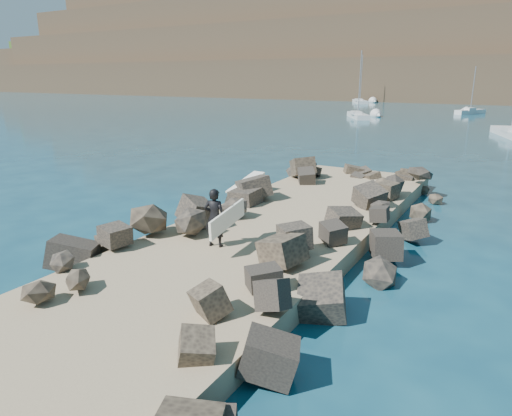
# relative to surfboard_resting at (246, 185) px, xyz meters

# --- Properties ---
(ground) EXTENTS (800.00, 800.00, 0.00)m
(ground) POSITION_rel_surfboard_resting_xyz_m (2.94, -3.19, -1.04)
(ground) COLOR #0F384C
(ground) RESTS_ON ground
(jetty) EXTENTS (6.00, 26.00, 0.60)m
(jetty) POSITION_rel_surfboard_resting_xyz_m (2.94, -5.19, -0.74)
(jetty) COLOR #8C7759
(jetty) RESTS_ON ground
(riprap_left) EXTENTS (2.60, 22.00, 1.00)m
(riprap_left) POSITION_rel_surfboard_resting_xyz_m (0.04, -4.69, -0.54)
(riprap_left) COLOR black
(riprap_left) RESTS_ON ground
(riprap_right) EXTENTS (2.60, 22.00, 1.00)m
(riprap_right) POSITION_rel_surfboard_resting_xyz_m (5.84, -4.69, -0.54)
(riprap_right) COLOR black
(riprap_right) RESTS_ON ground
(surfboard_resting) EXTENTS (0.62, 2.24, 0.07)m
(surfboard_resting) POSITION_rel_surfboard_resting_xyz_m (0.00, 0.00, 0.00)
(surfboard_resting) COLOR white
(surfboard_resting) RESTS_ON riprap_left
(surfer_with_board) EXTENTS (0.98, 2.14, 1.73)m
(surfer_with_board) POSITION_rel_surfboard_resting_xyz_m (2.43, -5.58, 0.44)
(surfer_with_board) COLOR black
(surfer_with_board) RESTS_ON jetty
(sailboat_b) EXTENTS (3.94, 5.61, 7.06)m
(sailboat_b) POSITION_rel_surfboard_resting_xyz_m (2.28, 60.80, -0.69)
(sailboat_b) COLOR silver
(sailboat_b) RESTS_ON ground
(sailboat_e) EXTENTS (5.57, 8.25, 9.95)m
(sailboat_e) POSITION_rel_surfboard_resting_xyz_m (-21.37, 81.05, -0.69)
(sailboat_e) COLOR silver
(sailboat_e) RESTS_ON ground
(sailboat_a) EXTENTS (5.07, 7.23, 8.89)m
(sailboat_a) POSITION_rel_surfboard_resting_xyz_m (-10.09, 45.37, -0.69)
(sailboat_a) COLOR silver
(sailboat_a) RESTS_ON ground
(sailboat_c) EXTENTS (3.96, 7.63, 8.99)m
(sailboat_c) POSITION_rel_surfboard_resting_xyz_m (8.66, 33.33, -0.69)
(sailboat_c) COLOR silver
(sailboat_c) RESTS_ON ground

